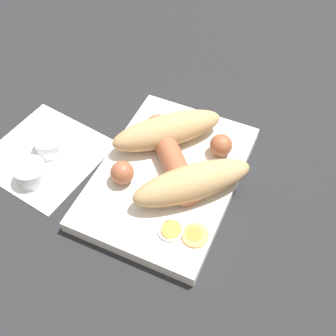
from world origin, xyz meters
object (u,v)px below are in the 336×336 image
object	(u,v)px
bread_roll	(179,155)
sausage	(173,159)
condiment_cup_far	(32,174)
food_tray	(168,177)
condiment_cup_near	(51,145)

from	to	relation	value
bread_roll	sausage	world-z (taller)	bread_roll
condiment_cup_far	food_tray	bearing A→B (deg)	113.32
food_tray	condiment_cup_far	xyz separation A→B (m)	(0.08, -0.18, 0.00)
sausage	condiment_cup_far	world-z (taller)	sausage
bread_roll	condiment_cup_near	bearing A→B (deg)	-78.98
bread_roll	condiment_cup_far	distance (m)	0.21
food_tray	condiment_cup_near	xyz separation A→B (m)	(0.02, -0.19, 0.00)
condiment_cup_far	condiment_cup_near	bearing A→B (deg)	-173.88
bread_roll	sausage	bearing A→B (deg)	-58.69
bread_roll	condiment_cup_far	bearing A→B (deg)	-63.15
sausage	condiment_cup_far	size ratio (longest dim) A/B	3.04
food_tray	condiment_cup_far	distance (m)	0.20
food_tray	condiment_cup_far	bearing A→B (deg)	-66.68
condiment_cup_near	sausage	bearing A→B (deg)	100.10
food_tray	condiment_cup_near	bearing A→B (deg)	-83.88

